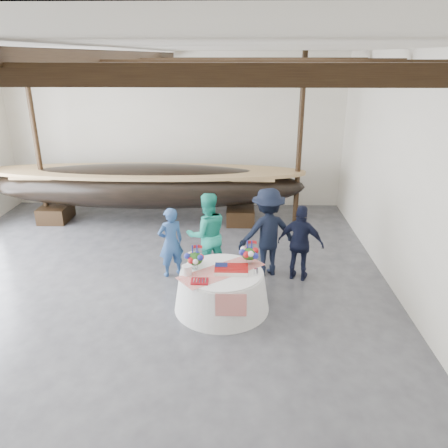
{
  "coord_description": "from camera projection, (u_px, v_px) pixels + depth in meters",
  "views": [
    {
      "loc": [
        1.86,
        -7.03,
        4.39
      ],
      "look_at": [
        1.61,
        1.39,
        1.12
      ],
      "focal_mm": 35.0,
      "sensor_mm": 36.0,
      "label": 1
    }
  ],
  "objects": [
    {
      "name": "guest_man_right",
      "position": [
        301.0,
        243.0,
        8.9
      ],
      "size": [
        1.02,
        0.68,
        1.61
      ],
      "primitive_type": "imported",
      "rotation": [
        0.0,
        0.0,
        2.81
      ],
      "color": "black",
      "rests_on": "ground"
    },
    {
      "name": "guest_woman_blue",
      "position": [
        171.0,
        242.0,
        9.08
      ],
      "size": [
        0.66,
        0.59,
        1.51
      ],
      "primitive_type": "imported",
      "rotation": [
        0.0,
        0.0,
        3.66
      ],
      "color": "navy",
      "rests_on": "ground"
    },
    {
      "name": "ceiling",
      "position": [
        115.0,
        47.0,
        6.56
      ],
      "size": [
        10.0,
        12.0,
        0.01
      ],
      "primitive_type": "cube",
      "color": "white",
      "rests_on": "wall_back"
    },
    {
      "name": "wall_right",
      "position": [
        426.0,
        193.0,
        7.24
      ],
      "size": [
        0.02,
        12.0,
        4.5
      ],
      "primitive_type": "cube",
      "color": "silver",
      "rests_on": "ground"
    },
    {
      "name": "tabletop_items",
      "position": [
        220.0,
        260.0,
        7.94
      ],
      "size": [
        1.61,
        1.43,
        0.4
      ],
      "color": "red",
      "rests_on": "banquet_table"
    },
    {
      "name": "pavilion_structure",
      "position": [
        129.0,
        79.0,
        7.46
      ],
      "size": [
        9.8,
        11.76,
        4.5
      ],
      "color": "black",
      "rests_on": "ground"
    },
    {
      "name": "guest_man_left",
      "position": [
        268.0,
        232.0,
        9.07
      ],
      "size": [
        1.36,
        1.0,
        1.89
      ],
      "primitive_type": "imported",
      "rotation": [
        0.0,
        0.0,
        3.41
      ],
      "color": "black",
      "rests_on": "ground"
    },
    {
      "name": "guest_woman_teal",
      "position": [
        207.0,
        234.0,
        9.09
      ],
      "size": [
        1.04,
        0.92,
        1.8
      ],
      "primitive_type": "imported",
      "rotation": [
        0.0,
        0.0,
        3.45
      ],
      "color": "teal",
      "rests_on": "ground"
    },
    {
      "name": "floor",
      "position": [
        136.0,
        306.0,
        8.19
      ],
      "size": [
        10.0,
        12.0,
        0.01
      ],
      "primitive_type": "cube",
      "color": "#3D3D42",
      "rests_on": "ground"
    },
    {
      "name": "banquet_table",
      "position": [
        222.0,
        289.0,
        8.0
      ],
      "size": [
        1.75,
        1.75,
        0.75
      ],
      "color": "silver",
      "rests_on": "ground"
    },
    {
      "name": "wall_back",
      "position": [
        175.0,
        132.0,
        12.97
      ],
      "size": [
        10.0,
        0.02,
        4.5
      ],
      "primitive_type": "cube",
      "color": "silver",
      "rests_on": "ground"
    },
    {
      "name": "longboat_display",
      "position": [
        146.0,
        186.0,
        11.98
      ],
      "size": [
        8.72,
        1.74,
        1.63
      ],
      "color": "black",
      "rests_on": "ground"
    }
  ]
}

